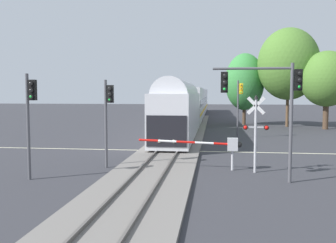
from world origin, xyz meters
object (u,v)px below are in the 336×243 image
object	(u,v)px
commuter_train	(193,103)
elm_centre_background	(245,82)
crossing_gate_near	(221,145)
maple_right_background	(327,79)
crossing_signal_mast	(256,125)
traffic_signal_near_right	(270,93)
traffic_signal_far_side	(239,99)
traffic_signal_near_left	(30,109)
traffic_signal_median	(108,109)
oak_far_right	(288,64)

from	to	relation	value
commuter_train	elm_centre_background	xyz separation A→B (m)	(7.17, -4.85, 2.98)
crossing_gate_near	maple_right_background	size ratio (longest dim) A/B	0.64
crossing_signal_mast	traffic_signal_near_right	distance (m)	2.76
commuter_train	traffic_signal_near_right	size ratio (longest dim) A/B	11.50
commuter_train	traffic_signal_far_side	bearing A→B (deg)	-74.56
traffic_signal_near_right	traffic_signal_near_left	bearing A→B (deg)	-175.38
commuter_train	traffic_signal_near_left	size ratio (longest dim) A/B	12.53
crossing_signal_mast	crossing_gate_near	bearing A→B (deg)	165.24
traffic_signal_median	oak_far_right	size ratio (longest dim) A/B	0.41
commuter_train	oak_far_right	world-z (taller)	oak_far_right
elm_centre_background	maple_right_background	size ratio (longest dim) A/B	1.04
traffic_signal_near_left	traffic_signal_median	xyz separation A→B (m)	(2.93, 3.37, -0.13)
traffic_signal_near_left	crossing_gate_near	bearing A→B (deg)	20.73
traffic_signal_near_left	oak_far_right	xyz separation A→B (m)	(18.04, 31.24, 4.33)
crossing_signal_mast	traffic_signal_near_left	size ratio (longest dim) A/B	0.80
commuter_train	traffic_signal_near_left	distance (m)	38.86
traffic_signal_far_side	traffic_signal_near_left	bearing A→B (deg)	-121.44
traffic_signal_median	traffic_signal_far_side	bearing A→B (deg)	61.04
traffic_signal_far_side	traffic_signal_median	distance (m)	17.18
traffic_signal_median	maple_right_background	xyz separation A→B (m)	(18.96, 25.08, 2.50)
maple_right_background	commuter_train	bearing A→B (deg)	148.33
commuter_train	traffic_signal_median	distance (m)	35.17
traffic_signal_near_right	traffic_signal_far_side	bearing A→B (deg)	90.87
crossing_signal_mast	maple_right_background	size ratio (longest dim) A/B	0.46
crossing_signal_mast	traffic_signal_near_right	bearing A→B (deg)	-79.67
commuter_train	elm_centre_background	bearing A→B (deg)	-34.06
commuter_train	traffic_signal_near_left	xyz separation A→B (m)	(-5.72, -38.43, 0.77)
commuter_train	traffic_signal_median	xyz separation A→B (m)	(-2.78, -35.05, 0.64)
commuter_train	oak_far_right	size ratio (longest dim) A/B	5.32
crossing_signal_mast	elm_centre_background	size ratio (longest dim) A/B	0.44
traffic_signal_near_right	oak_far_right	distance (m)	31.20
elm_centre_background	oak_far_right	bearing A→B (deg)	-24.46
traffic_signal_near_left	commuter_train	bearing A→B (deg)	81.54
oak_far_right	elm_centre_background	distance (m)	6.04
traffic_signal_median	crossing_signal_mast	bearing A→B (deg)	-2.28
traffic_signal_far_side	traffic_signal_near_right	size ratio (longest dim) A/B	0.96
commuter_train	crossing_gate_near	world-z (taller)	commuter_train
crossing_gate_near	elm_centre_background	xyz separation A→B (m)	(3.58, 30.05, 4.31)
traffic_signal_far_side	maple_right_background	distance (m)	14.80
traffic_signal_near_right	maple_right_background	size ratio (longest dim) A/B	0.62
commuter_train	crossing_gate_near	xyz separation A→B (m)	(3.59, -34.90, -1.33)
elm_centre_background	maple_right_background	bearing A→B (deg)	-29.68
crossing_gate_near	elm_centre_background	distance (m)	30.57
crossing_signal_mast	maple_right_background	bearing A→B (deg)	67.04
traffic_signal_far_side	traffic_signal_median	bearing A→B (deg)	-118.96
crossing_gate_near	elm_centre_background	world-z (taller)	elm_centre_background
maple_right_background	traffic_signal_median	bearing A→B (deg)	-127.09
elm_centre_background	maple_right_background	xyz separation A→B (m)	(9.00, -5.13, 0.16)
crossing_gate_near	traffic_signal_median	distance (m)	6.67
crossing_signal_mast	traffic_signal_far_side	distance (m)	15.40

